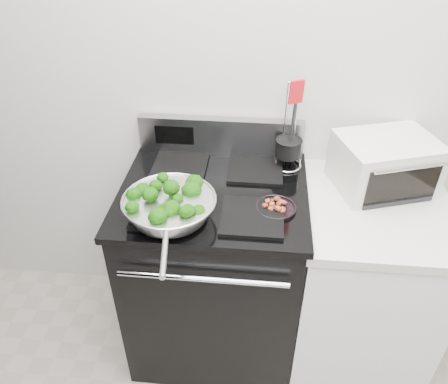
# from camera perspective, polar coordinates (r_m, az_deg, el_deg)

# --- Properties ---
(back_wall) EXTENTS (4.00, 0.02, 2.70)m
(back_wall) POSITION_cam_1_polar(r_m,az_deg,el_deg) (1.94, 8.84, 15.36)
(back_wall) COLOR beige
(back_wall) RESTS_ON ground
(gas_range) EXTENTS (0.79, 0.69, 1.13)m
(gas_range) POSITION_cam_1_polar(r_m,az_deg,el_deg) (2.13, -1.21, -9.86)
(gas_range) COLOR black
(gas_range) RESTS_ON floor
(counter) EXTENTS (0.62, 0.68, 0.92)m
(counter) POSITION_cam_1_polar(r_m,az_deg,el_deg) (2.20, 17.19, -11.24)
(counter) COLOR white
(counter) RESTS_ON floor
(skillet) EXTENTS (0.36, 0.57, 0.08)m
(skillet) POSITION_cam_1_polar(r_m,az_deg,el_deg) (1.66, -7.13, -1.83)
(skillet) COLOR silver
(skillet) RESTS_ON gas_range
(broccoli_pile) EXTENTS (0.28, 0.28, 0.10)m
(broccoli_pile) POSITION_cam_1_polar(r_m,az_deg,el_deg) (1.65, -7.17, -1.23)
(broccoli_pile) COLOR black
(broccoli_pile) RESTS_ON skillet
(bacon_plate) EXTENTS (0.16, 0.16, 0.04)m
(bacon_plate) POSITION_cam_1_polar(r_m,az_deg,el_deg) (1.73, 6.80, -1.78)
(bacon_plate) COLOR black
(bacon_plate) RESTS_ON gas_range
(utensil_holder) EXTENTS (0.13, 0.13, 0.41)m
(utensil_holder) POSITION_cam_1_polar(r_m,az_deg,el_deg) (1.97, 8.34, 5.16)
(utensil_holder) COLOR silver
(utensil_holder) RESTS_ON gas_range
(toaster_oven) EXTENTS (0.46, 0.40, 0.22)m
(toaster_oven) POSITION_cam_1_polar(r_m,az_deg,el_deg) (1.97, 20.20, 3.51)
(toaster_oven) COLOR silver
(toaster_oven) RESTS_ON counter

